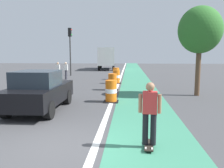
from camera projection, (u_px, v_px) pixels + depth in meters
name	position (u px, v px, depth m)	size (l,w,h in m)	color
ground_plane	(60.00, 148.00, 5.84)	(100.00, 100.00, 0.00)	#424244
bike_lane_strip	(137.00, 85.00, 17.52)	(2.50, 80.00, 0.01)	#387F60
lane_divider_stripe	(118.00, 85.00, 17.64)	(0.20, 80.00, 0.01)	silver
skateboarder_on_lane	(150.00, 113.00, 5.73)	(0.57, 0.82, 1.69)	black
parked_sedan_nearest	(39.00, 91.00, 9.55)	(1.94, 4.11, 1.70)	black
traffic_barrel_front	(111.00, 91.00, 11.30)	(0.73, 0.73, 1.09)	orange
traffic_barrel_mid	(112.00, 82.00, 14.99)	(0.73, 0.73, 1.09)	orange
traffic_barrel_back	(116.00, 77.00, 18.32)	(0.73, 0.73, 1.09)	orange
traffic_barrel_far	(116.00, 74.00, 21.10)	(0.73, 0.73, 1.09)	orange
delivery_truck_down_block	(107.00, 57.00, 34.41)	(2.85, 7.75, 3.23)	silver
traffic_light_corner	(70.00, 43.00, 24.39)	(0.41, 0.32, 5.10)	#2D2D2D
pedestrian_crossing	(58.00, 70.00, 20.76)	(0.34, 0.20, 1.61)	#33333D
pedestrian_waiting	(66.00, 70.00, 21.07)	(0.34, 0.20, 1.61)	#33333D
street_tree_sidewalk	(200.00, 30.00, 12.62)	(2.40, 2.40, 5.00)	brown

